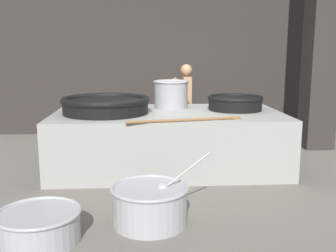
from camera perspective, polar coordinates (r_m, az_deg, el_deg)
name	(u,v)px	position (r m, az deg, el deg)	size (l,w,h in m)	color
ground_plane	(168,167)	(6.25, 0.00, -5.93)	(60.00, 60.00, 0.00)	#666059
back_wall	(160,43)	(8.80, -1.15, 11.93)	(7.15, 0.24, 3.96)	#2D2826
support_pillar	(322,41)	(7.84, 21.44, 11.37)	(0.53, 0.53, 3.96)	#2D2826
hearth_platform	(168,140)	(6.14, 0.00, -2.01)	(3.49, 1.89, 0.88)	gray
giant_wok_near	(106,104)	(5.99, -9.02, 3.12)	(1.33, 1.33, 0.25)	black
giant_wok_far	(235,102)	(6.37, 9.72, 3.43)	(0.88, 0.88, 0.23)	black
stock_pot	(171,94)	(6.48, 0.44, 4.71)	(0.59, 0.59, 0.45)	gray
stirring_paddle	(190,120)	(5.26, 3.15, 0.90)	(1.58, 0.38, 0.04)	brown
cook	(186,103)	(7.44, 2.58, 3.42)	(0.36, 0.57, 1.57)	#9E7551
prep_bowl_vegetables	(150,203)	(4.20, -2.64, -11.09)	(1.06, 0.82, 0.74)	#9E9EA3
prep_bowl_meat	(39,225)	(4.05, -18.19, -13.43)	(0.81, 0.81, 0.31)	#9E9EA3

